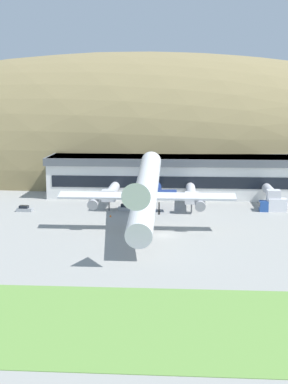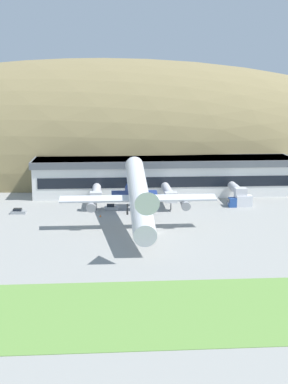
{
  "view_description": "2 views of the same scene",
  "coord_description": "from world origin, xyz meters",
  "px_view_note": "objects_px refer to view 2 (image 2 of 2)",
  "views": [
    {
      "loc": [
        2.95,
        -109.27,
        29.27
      ],
      "look_at": [
        -4.17,
        0.37,
        9.25
      ],
      "focal_mm": 50.0,
      "sensor_mm": 36.0,
      "label": 1
    },
    {
      "loc": [
        -11.37,
        -123.47,
        36.01
      ],
      "look_at": [
        -2.82,
        -0.44,
        10.25
      ],
      "focal_mm": 50.0,
      "sensor_mm": 36.0,
      "label": 2
    }
  ],
  "objects_px": {
    "terminal_building": "(164,174)",
    "cargo_airplane": "(139,195)",
    "service_car_1": "(111,207)",
    "service_car_0": "(18,212)",
    "jetway_1": "(169,193)",
    "box_truck": "(241,201)",
    "jetway_2": "(237,190)",
    "jetway_0": "(96,193)",
    "traffic_cone_0": "(100,216)"
  },
  "relations": [
    {
      "from": "jetway_0",
      "to": "service_car_0",
      "type": "bearing_deg",
      "value": -160.98
    },
    {
      "from": "jetway_2",
      "to": "service_car_1",
      "type": "xyz_separation_m",
      "value": [
        -37.72,
        -6.0,
        -3.32
      ]
    },
    {
      "from": "jetway_0",
      "to": "service_car_0",
      "type": "relative_size",
      "value": 3.69
    },
    {
      "from": "cargo_airplane",
      "to": "traffic_cone_0",
      "type": "bearing_deg",
      "value": 125.69
    },
    {
      "from": "jetway_1",
      "to": "traffic_cone_0",
      "type": "xyz_separation_m",
      "value": [
        -19.79,
        -11.25,
        -3.71
      ]
    },
    {
      "from": "cargo_airplane",
      "to": "traffic_cone_0",
      "type": "xyz_separation_m",
      "value": [
        -9.57,
        13.33,
        -8.35
      ]
    },
    {
      "from": "jetway_1",
      "to": "service_car_0",
      "type": "relative_size",
      "value": 4.11
    },
    {
      "from": "jetway_1",
      "to": "box_truck",
      "type": "relative_size",
      "value": 2.55
    },
    {
      "from": "service_car_1",
      "to": "jetway_0",
      "type": "bearing_deg",
      "value": 133.29
    },
    {
      "from": "box_truck",
      "to": "terminal_building",
      "type": "bearing_deg",
      "value": 136.65
    },
    {
      "from": "terminal_building",
      "to": "box_truck",
      "type": "distance_m",
      "value": 28.54
    },
    {
      "from": "jetway_2",
      "to": "jetway_0",
      "type": "bearing_deg",
      "value": -177.95
    },
    {
      "from": "terminal_building",
      "to": "jetway_0",
      "type": "xyz_separation_m",
      "value": [
        -21.49,
        -15.99,
        -2.67
      ]
    },
    {
      "from": "cargo_airplane",
      "to": "service_car_1",
      "type": "relative_size",
      "value": 14.3
    },
    {
      "from": "box_truck",
      "to": "jetway_0",
      "type": "bearing_deg",
      "value": 175.51
    },
    {
      "from": "service_car_1",
      "to": "traffic_cone_0",
      "type": "height_order",
      "value": "service_car_1"
    },
    {
      "from": "cargo_airplane",
      "to": "terminal_building",
      "type": "bearing_deg",
      "value": 75.59
    },
    {
      "from": "jetway_2",
      "to": "box_truck",
      "type": "xyz_separation_m",
      "value": [
        -0.04,
        -4.79,
        -2.4
      ]
    },
    {
      "from": "service_car_0",
      "to": "box_truck",
      "type": "xyz_separation_m",
      "value": [
        63.31,
        4.08,
        0.96
      ]
    },
    {
      "from": "jetway_2",
      "to": "service_car_0",
      "type": "height_order",
      "value": "jetway_2"
    },
    {
      "from": "service_car_0",
      "to": "jetway_1",
      "type": "bearing_deg",
      "value": 8.65
    },
    {
      "from": "box_truck",
      "to": "jetway_1",
      "type": "bearing_deg",
      "value": 173.52
    },
    {
      "from": "traffic_cone_0",
      "to": "jetway_2",
      "type": "bearing_deg",
      "value": 18.58
    },
    {
      "from": "jetway_0",
      "to": "service_car_1",
      "type": "distance_m",
      "value": 7.01
    },
    {
      "from": "cargo_airplane",
      "to": "service_car_0",
      "type": "xyz_separation_m",
      "value": [
        -32.22,
        18.13,
        -8.01
      ]
    },
    {
      "from": "box_truck",
      "to": "service_car_1",
      "type": "bearing_deg",
      "value": -178.17
    },
    {
      "from": "traffic_cone_0",
      "to": "box_truck",
      "type": "bearing_deg",
      "value": 12.33
    },
    {
      "from": "box_truck",
      "to": "cargo_airplane",
      "type": "bearing_deg",
      "value": -144.46
    },
    {
      "from": "terminal_building",
      "to": "cargo_airplane",
      "type": "height_order",
      "value": "cargo_airplane"
    },
    {
      "from": "service_car_0",
      "to": "traffic_cone_0",
      "type": "distance_m",
      "value": 23.15
    },
    {
      "from": "service_car_1",
      "to": "traffic_cone_0",
      "type": "xyz_separation_m",
      "value": [
        -2.98,
        -7.68,
        -0.39
      ]
    },
    {
      "from": "service_car_0",
      "to": "traffic_cone_0",
      "type": "relative_size",
      "value": 7.27
    },
    {
      "from": "jetway_0",
      "to": "jetway_2",
      "type": "distance_m",
      "value": 41.98
    },
    {
      "from": "terminal_building",
      "to": "traffic_cone_0",
      "type": "height_order",
      "value": "terminal_building"
    },
    {
      "from": "jetway_0",
      "to": "jetway_1",
      "type": "relative_size",
      "value": 0.9
    },
    {
      "from": "jetway_0",
      "to": "service_car_1",
      "type": "bearing_deg",
      "value": -46.71
    },
    {
      "from": "traffic_cone_0",
      "to": "jetway_0",
      "type": "bearing_deg",
      "value": 95.89
    },
    {
      "from": "jetway_0",
      "to": "service_car_0",
      "type": "height_order",
      "value": "jetway_0"
    },
    {
      "from": "jetway_2",
      "to": "cargo_airplane",
      "type": "bearing_deg",
      "value": -139.06
    },
    {
      "from": "jetway_0",
      "to": "service_car_0",
      "type": "xyz_separation_m",
      "value": [
        -21.39,
        -7.37,
        -3.37
      ]
    },
    {
      "from": "jetway_0",
      "to": "service_car_0",
      "type": "distance_m",
      "value": 22.88
    },
    {
      "from": "service_car_1",
      "to": "jetway_1",
      "type": "bearing_deg",
      "value": 12.0
    },
    {
      "from": "service_car_1",
      "to": "traffic_cone_0",
      "type": "relative_size",
      "value": 6.7
    },
    {
      "from": "terminal_building",
      "to": "box_truck",
      "type": "relative_size",
      "value": 12.28
    },
    {
      "from": "service_car_1",
      "to": "jetway_2",
      "type": "bearing_deg",
      "value": 9.03
    },
    {
      "from": "service_car_0",
      "to": "box_truck",
      "type": "bearing_deg",
      "value": 3.69
    },
    {
      "from": "terminal_building",
      "to": "service_car_1",
      "type": "bearing_deg",
      "value": -130.12
    },
    {
      "from": "jetway_0",
      "to": "jetway_2",
      "type": "bearing_deg",
      "value": 2.05
    },
    {
      "from": "service_car_1",
      "to": "box_truck",
      "type": "relative_size",
      "value": 0.57
    },
    {
      "from": "terminal_building",
      "to": "cargo_airplane",
      "type": "bearing_deg",
      "value": -104.41
    }
  ]
}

